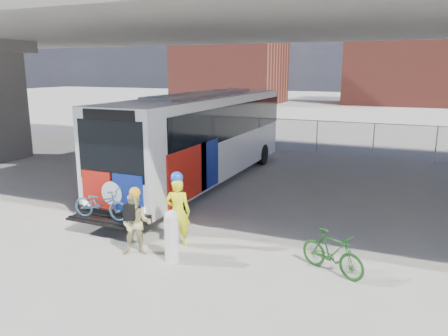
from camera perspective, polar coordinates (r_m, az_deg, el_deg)
The scene contains 9 objects.
ground at distance 14.17m, azimuth -2.11°, elevation -6.16°, with size 160.00×160.00×0.00m, color #9E9991.
bus at distance 17.89m, azimuth -2.68°, elevation 4.77°, with size 2.67×12.91×3.69m.
overpass at distance 17.21m, azimuth 3.78°, elevation 19.26°, with size 40.00×16.00×7.95m.
chainlink_fence at distance 24.98m, azimuth 9.83°, elevation 5.31°, with size 30.00×0.06×30.00m.
brick_buildings at distance 60.49m, azimuth 19.57°, elevation 12.87°, with size 54.00×22.00×12.00m.
bollard at distance 10.73m, azimuth -6.88°, elevation -8.62°, with size 0.34×0.34×1.31m.
cyclist_hivis at distance 11.63m, azimuth -6.08°, elevation -5.49°, with size 0.78×0.64×2.01m.
cyclist_tan at distance 11.23m, azimuth -11.42°, elevation -7.07°, with size 0.97×0.89×1.77m.
bike_parked at distance 10.47m, azimuth 13.96°, elevation -10.64°, with size 0.48×1.69×1.01m, color #164716.
Camera 1 is at (5.79, -12.09, 4.61)m, focal length 35.00 mm.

